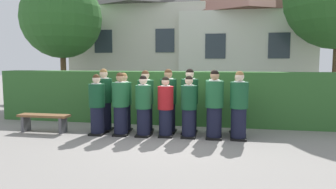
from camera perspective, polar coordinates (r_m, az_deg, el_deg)
name	(u,v)px	position (r m, az deg, el deg)	size (l,w,h in m)	color
ground_plane	(166,137)	(8.04, -0.32, -7.64)	(60.00, 60.00, 0.00)	gray
student_front_row_0	(97,106)	(8.34, -12.77, -2.05)	(0.41, 0.51, 1.58)	black
student_front_row_1	(121,105)	(8.17, -8.62, -1.98)	(0.43, 0.51, 1.62)	black
student_front_row_2	(143,108)	(7.97, -4.48, -2.37)	(0.40, 0.49, 1.55)	black
student_in_red_blazer	(166,108)	(7.92, -0.45, -2.51)	(0.40, 0.50, 1.53)	black
student_front_row_4	(189,108)	(7.84, 3.81, -2.50)	(0.40, 0.49, 1.55)	black
student_front_row_5	(214,106)	(7.79, 8.41, -2.09)	(0.44, 0.50, 1.69)	black
student_front_row_6	(239,107)	(7.82, 12.74, -2.23)	(0.44, 0.52, 1.67)	black
student_rear_row_0	(104,101)	(8.76, -11.52, -1.21)	(0.44, 0.52, 1.71)	black
student_rear_row_1	(124,104)	(8.60, -7.98, -1.65)	(0.42, 0.51, 1.60)	black
student_rear_row_2	(146,103)	(8.45, -4.10, -1.50)	(0.43, 0.54, 1.67)	black
student_rear_row_3	(168,102)	(8.37, 0.05, -1.43)	(0.44, 0.49, 1.71)	black
student_rear_row_4	(190,103)	(8.28, 3.94, -1.49)	(0.45, 0.50, 1.72)	black
student_rear_row_5	(214,104)	(8.27, 8.34, -1.65)	(0.44, 0.51, 1.69)	black
student_rear_row_6	(238,105)	(8.35, 12.62, -1.93)	(0.42, 0.53, 1.61)	black
hedge	(177,98)	(9.55, 1.60, -0.60)	(11.37, 0.70, 1.60)	#33662D
school_building_main	(143,32)	(16.90, -4.62, 11.18)	(7.19, 3.49, 6.66)	beige
school_building_annex	(245,37)	(15.96, 13.79, 10.03)	(6.37, 3.47, 5.95)	silver
oak_tree_left	(62,18)	(14.55, -18.74, 12.97)	(3.42, 3.42, 5.45)	brown
wooden_bench	(44,119)	(9.11, -21.58, -4.20)	(1.40, 0.36, 0.48)	brown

